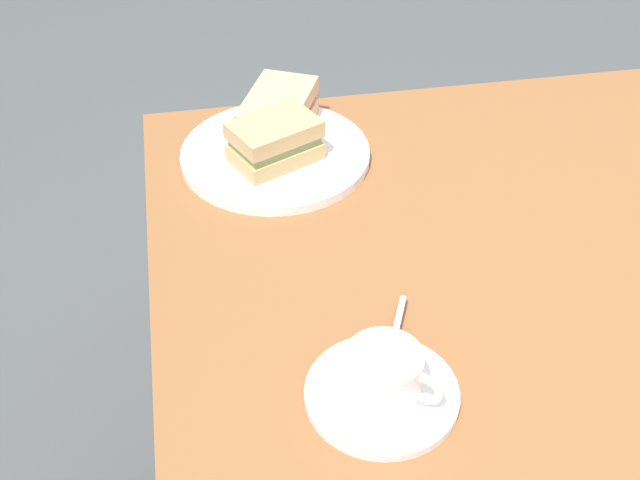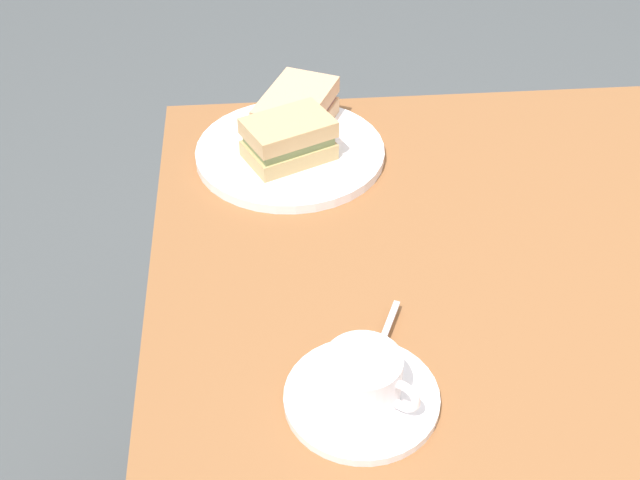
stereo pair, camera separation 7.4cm
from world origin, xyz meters
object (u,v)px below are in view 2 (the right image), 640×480
Objects in this scene: sandwich_back at (296,112)px; coffee_saucer at (362,398)px; sandwich_plate at (290,153)px; coffee_cup at (364,377)px; spoon at (382,342)px; sandwich_front at (289,139)px; dining_table at (621,301)px.

sandwich_back reaches higher than coffee_saucer.
coffee_cup reaches higher than sandwich_plate.
coffee_cup reaches higher than coffee_saucer.
spoon reaches higher than sandwich_plate.
sandwich_front is at bearing 78.08° from sandwich_back.
sandwich_plate is (0.42, -0.24, 0.09)m from dining_table.
dining_table is 0.49m from sandwich_front.
sandwich_front is 0.43m from coffee_saucer.
sandwich_plate is 0.39m from spoon.
sandwich_front is at bearing -77.36° from spoon.
sandwich_plate reaches higher than coffee_saucer.
dining_table is at bearing -150.46° from coffee_cup.
coffee_cup is 0.98× the size of spoon.
sandwich_front is 0.86× the size of sandwich_back.
spoon is (-0.08, 0.36, -0.03)m from sandwich_front.
coffee_saucer is (-0.05, 0.43, -0.04)m from sandwich_front.
sandwich_front reaches higher than coffee_cup.
spoon is at bearing 98.67° from sandwich_back.
dining_table is 0.49m from sandwich_plate.
spoon is (-0.07, 0.43, -0.03)m from sandwich_back.
dining_table is 0.51m from sandwich_back.
sandwich_front is at bearing 83.04° from sandwich_plate.
sandwich_back is at bearing -85.89° from coffee_saucer.
sandwich_plate is 1.68× the size of coffee_saucer.
dining_table is at bearing 152.35° from sandwich_front.
coffee_cup is at bearing 96.94° from sandwich_front.
dining_table is 0.44m from coffee_cup.
spoon is (-0.03, -0.07, 0.01)m from coffee_saucer.
dining_table is 0.38m from spoon.
sandwich_plate is 0.04m from sandwich_front.
coffee_saucer is at bearing -36.95° from coffee_cup.
spoon reaches higher than dining_table.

